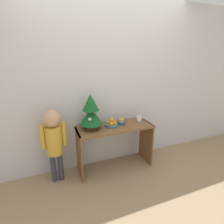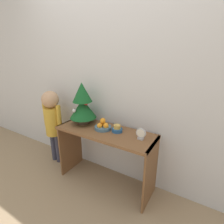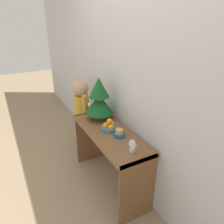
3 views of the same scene
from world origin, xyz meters
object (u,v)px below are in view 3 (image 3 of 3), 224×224
Objects in this scene: mini_tree at (99,99)px; singing_bowl at (119,134)px; fruit_bowl at (110,127)px; desk_clock at (132,146)px; child_figure at (81,105)px.

singing_bowl is at bearing 0.15° from mini_tree.
fruit_bowl reaches higher than singing_bowl.
fruit_bowl reaches higher than desk_clock.
child_figure is at bearing -179.80° from desk_clock.
desk_clock is at bearing -0.89° from fruit_bowl.
child_figure reaches higher than singing_bowl.
fruit_bowl is 1.56× the size of desk_clock.
mini_tree is 0.48× the size of child_figure.
fruit_bowl is at bearing -4.51° from mini_tree.
fruit_bowl is 0.46m from desk_clock.
fruit_bowl is at bearing 0.80° from child_figure.
fruit_bowl is at bearing 179.11° from desk_clock.
mini_tree is 4.17× the size of desk_clock.
singing_bowl is at bearing 8.43° from fruit_bowl.
fruit_bowl is 0.18× the size of child_figure.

